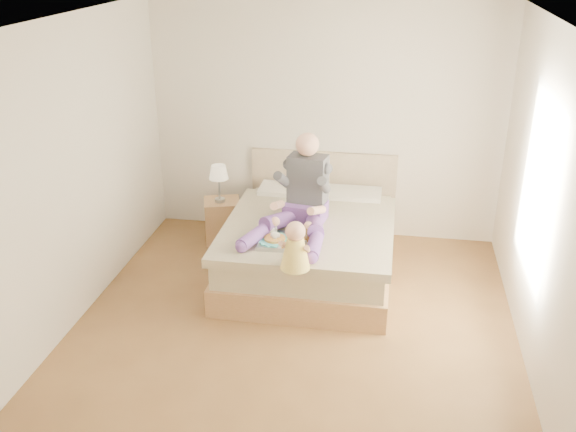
% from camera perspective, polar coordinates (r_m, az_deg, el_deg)
% --- Properties ---
extents(room, '(4.02, 4.22, 2.71)m').
position_cam_1_polar(room, '(5.33, 1.53, 4.11)').
color(room, brown).
rests_on(room, ground).
extents(bed, '(1.70, 2.18, 1.00)m').
position_cam_1_polar(bed, '(6.79, 2.08, -2.34)').
color(bed, '#9A7148').
rests_on(bed, ground).
extents(nightstand, '(0.49, 0.47, 0.50)m').
position_cam_1_polar(nightstand, '(7.51, -5.83, -0.38)').
color(nightstand, '#9A7148').
rests_on(nightstand, ground).
extents(lamp, '(0.21, 0.21, 0.44)m').
position_cam_1_polar(lamp, '(7.26, -6.18, 3.70)').
color(lamp, '#ADB0B4').
rests_on(lamp, nightstand).
extents(adult, '(0.79, 1.19, 0.95)m').
position_cam_1_polar(adult, '(6.35, 1.21, 1.43)').
color(adult, '#5C3688').
rests_on(adult, bed).
extents(tray, '(0.53, 0.43, 0.15)m').
position_cam_1_polar(tray, '(6.09, -0.20, -2.11)').
color(tray, '#ADB0B4').
rests_on(tray, bed).
extents(baby, '(0.29, 0.40, 0.44)m').
position_cam_1_polar(baby, '(5.59, 0.69, -2.95)').
color(baby, '#F3D34D').
rests_on(baby, bed).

